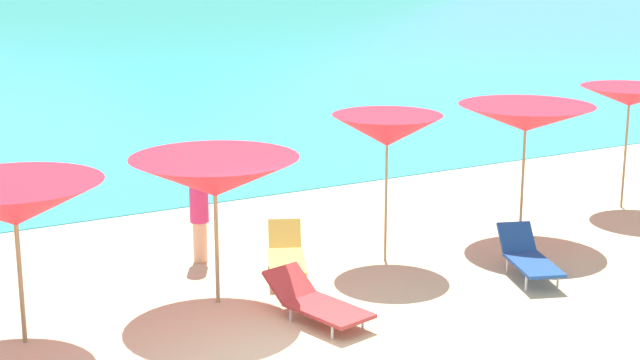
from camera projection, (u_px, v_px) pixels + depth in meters
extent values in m
cube|color=beige|center=(71.00, 194.00, 19.58)|extent=(50.00, 100.00, 0.30)
cylinder|color=#9E7F59|center=(20.00, 269.00, 11.67)|extent=(0.06, 0.06, 1.93)
cone|color=red|center=(14.00, 204.00, 11.47)|extent=(2.40, 2.40, 0.55)
sphere|color=#9E7F59|center=(13.00, 190.00, 11.43)|extent=(0.07, 0.07, 0.07)
cylinder|color=#9E7F59|center=(216.00, 236.00, 12.99)|extent=(0.06, 0.06, 1.93)
cone|color=red|center=(215.00, 177.00, 12.79)|extent=(2.31, 2.31, 0.54)
sphere|color=#9E7F59|center=(214.00, 165.00, 12.75)|extent=(0.07, 0.07, 0.07)
cylinder|color=#9E7F59|center=(386.00, 192.00, 14.77)|extent=(0.04, 0.04, 2.20)
cone|color=red|center=(387.00, 130.00, 14.53)|extent=(1.86, 1.86, 0.49)
sphere|color=#9E7F59|center=(387.00, 121.00, 14.50)|extent=(0.07, 0.07, 0.07)
cylinder|color=#9E7F59|center=(523.00, 175.00, 15.98)|extent=(0.05, 0.05, 2.16)
cone|color=red|center=(526.00, 118.00, 15.75)|extent=(2.40, 2.40, 0.44)
sphere|color=#9E7F59|center=(526.00, 110.00, 15.72)|extent=(0.07, 0.07, 0.07)
cylinder|color=#9E7F59|center=(625.00, 150.00, 17.80)|extent=(0.04, 0.04, 2.21)
cone|color=red|center=(630.00, 96.00, 17.56)|extent=(1.91, 1.91, 0.35)
sphere|color=#9E7F59|center=(630.00, 90.00, 17.53)|extent=(0.07, 0.07, 0.07)
cube|color=#1E478C|center=(534.00, 265.00, 13.98)|extent=(0.93, 1.25, 0.05)
cube|color=#1E478C|center=(516.00, 237.00, 14.64)|extent=(0.64, 0.55, 0.42)
cylinder|color=silver|center=(526.00, 283.00, 13.64)|extent=(0.04, 0.04, 0.24)
cylinder|color=silver|center=(558.00, 281.00, 13.72)|extent=(0.04, 0.04, 0.24)
cylinder|color=silver|center=(507.00, 265.00, 14.40)|extent=(0.04, 0.04, 0.24)
cylinder|color=silver|center=(537.00, 264.00, 14.47)|extent=(0.04, 0.04, 0.24)
cube|color=#A53333|center=(329.00, 310.00, 12.37)|extent=(0.87, 1.26, 0.05)
cube|color=#A53333|center=(289.00, 283.00, 12.89)|extent=(0.69, 0.58, 0.37)
cylinder|color=silver|center=(332.00, 332.00, 11.96)|extent=(0.04, 0.04, 0.19)
cylinder|color=silver|center=(363.00, 321.00, 12.32)|extent=(0.04, 0.04, 0.19)
cylinder|color=silver|center=(291.00, 315.00, 12.53)|extent=(0.04, 0.04, 0.19)
cylinder|color=silver|center=(321.00, 304.00, 12.89)|extent=(0.04, 0.04, 0.19)
cube|color=#D8BF4C|center=(287.00, 261.00, 14.16)|extent=(0.99, 1.30, 0.05)
cube|color=#D8BF4C|center=(285.00, 234.00, 14.80)|extent=(0.58, 0.48, 0.44)
cylinder|color=silver|center=(273.00, 279.00, 13.81)|extent=(0.04, 0.04, 0.23)
cylinder|color=silver|center=(304.00, 278.00, 13.85)|extent=(0.04, 0.04, 0.23)
cylinder|color=silver|center=(271.00, 261.00, 14.61)|extent=(0.04, 0.04, 0.23)
cylinder|color=silver|center=(300.00, 260.00, 14.65)|extent=(0.04, 0.04, 0.23)
cylinder|color=#DBAA84|center=(200.00, 242.00, 14.86)|extent=(0.22, 0.22, 0.65)
cylinder|color=#D83372|center=(199.00, 195.00, 14.68)|extent=(0.29, 0.29, 0.85)
sphere|color=#DBAA84|center=(198.00, 162.00, 14.55)|extent=(0.21, 0.21, 0.21)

